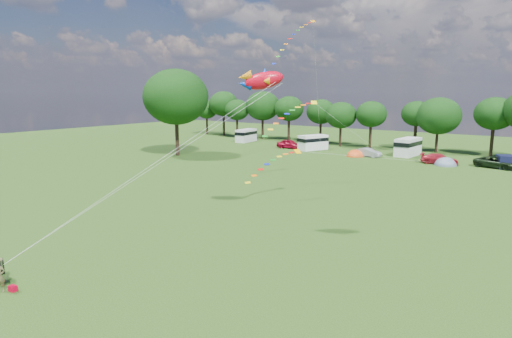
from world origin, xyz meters
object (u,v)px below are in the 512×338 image
Objects in this scene: car_a at (290,144)px; tent_greyblue at (445,165)px; big_tree at (176,97)px; campervan_c at (408,146)px; tent_orange at (355,156)px; fish_kite at (260,80)px; campervan_b at (313,142)px; car_b at (368,152)px; car_c at (439,159)px; campervan_a at (246,135)px; car_d at (496,163)px.

tent_greyblue is (26.22, -2.20, -0.76)m from car_a.
big_tree is 2.31× the size of campervan_c.
fish_kite is (8.72, -37.10, 10.61)m from tent_orange.
campervan_c is 9.16m from tent_greyblue.
tent_greyblue reaches higher than tent_orange.
big_tree reaches higher than car_a.
car_a is at bearing 121.71° from campervan_b.
car_c is (10.49, -0.53, 0.04)m from car_b.
fish_kite is at bearing -166.17° from car_b.
big_tree is 24.14m from campervan_b.
car_c is at bearing -104.59° from campervan_a.
car_d is 1.65× the size of fish_kite.
big_tree reaches higher than campervan_c.
campervan_a is at bearing 97.00° from big_tree.
campervan_c is (15.15, 2.84, 0.11)m from campervan_b.
car_b is 0.66× the size of campervan_c.
tent_greyblue is at bearing -123.70° from car_c.
campervan_b is 1.73× the size of fish_kite.
car_b is at bearing -79.46° from campervan_b.
campervan_b is at bearing 80.56° from fish_kite.
car_d reaches higher than tent_orange.
car_a is 0.84× the size of campervan_b.
car_b is 27.53m from campervan_a.
fish_kite is (21.78, -38.98, 9.85)m from car_a.
car_d is 27.87m from campervan_b.
campervan_a is (-27.13, 4.63, 0.67)m from car_b.
campervan_b is (16.54, -2.72, 0.03)m from campervan_a.
tent_orange is (8.89, -2.69, -1.34)m from campervan_b.
campervan_c is at bearing 59.98° from fish_kite.
fish_kite is at bearing 176.69° from car_d.
car_a is at bearing 82.94° from car_c.
fish_kite is (34.14, -42.51, 9.30)m from campervan_a.
tent_greyblue is at bearing -1.37° from tent_orange.
car_a is 13.22m from tent_orange.
car_c reaches higher than tent_greyblue.
fish_kite is (-10.22, -38.52, 9.90)m from car_d.
big_tree is at bearing -157.23° from tent_greyblue.
big_tree is 39.30m from car_c.
tent_greyblue is at bearing -126.25° from campervan_c.
campervan_a is at bearing 95.46° from fish_kite.
fish_kite reaches higher than tent_greyblue.
campervan_a is (-37.62, 5.16, 0.63)m from car_c.
big_tree is 38.33m from fish_kite.
big_tree reaches higher than tent_orange.
big_tree is 29.02m from tent_orange.
car_d is at bearing -92.91° from car_a.
tent_greyblue is 0.99× the size of fish_kite.
car_b is 1.99m from tent_orange.
big_tree is 30.60m from car_b.
tent_orange is (-6.27, -5.54, -1.45)m from campervan_c.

